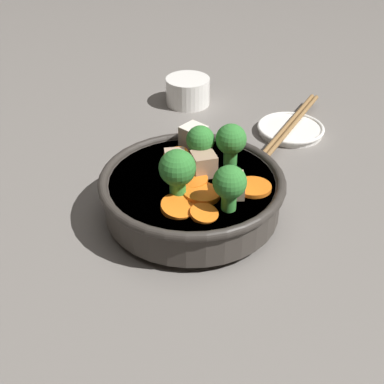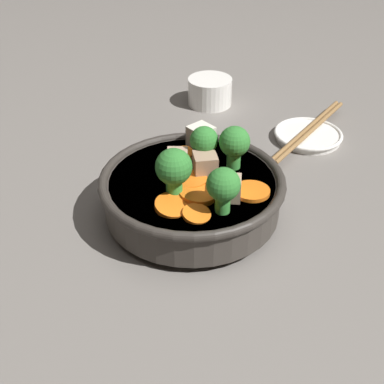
{
  "view_description": "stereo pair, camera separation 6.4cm",
  "coord_description": "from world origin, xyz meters",
  "px_view_note": "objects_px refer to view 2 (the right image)",
  "views": [
    {
      "loc": [
        0.14,
        -0.53,
        0.42
      ],
      "look_at": [
        0.0,
        0.0,
        0.04
      ],
      "focal_mm": 50.0,
      "sensor_mm": 36.0,
      "label": 1
    },
    {
      "loc": [
        0.2,
        -0.51,
        0.42
      ],
      "look_at": [
        0.0,
        0.0,
        0.04
      ],
      "focal_mm": 50.0,
      "sensor_mm": 36.0,
      "label": 2
    }
  ],
  "objects_px": {
    "side_saucer": "(308,135)",
    "stirfry_bowl": "(193,189)",
    "chopsticks_pair": "(309,130)",
    "tea_cup": "(210,91)"
  },
  "relations": [
    {
      "from": "side_saucer",
      "to": "stirfry_bowl",
      "type": "bearing_deg",
      "value": -111.02
    },
    {
      "from": "side_saucer",
      "to": "chopsticks_pair",
      "type": "relative_size",
      "value": 0.46
    },
    {
      "from": "side_saucer",
      "to": "tea_cup",
      "type": "height_order",
      "value": "tea_cup"
    },
    {
      "from": "stirfry_bowl",
      "to": "tea_cup",
      "type": "height_order",
      "value": "stirfry_bowl"
    },
    {
      "from": "stirfry_bowl",
      "to": "side_saucer",
      "type": "height_order",
      "value": "stirfry_bowl"
    },
    {
      "from": "side_saucer",
      "to": "tea_cup",
      "type": "relative_size",
      "value": 1.39
    },
    {
      "from": "side_saucer",
      "to": "chopsticks_pair",
      "type": "height_order",
      "value": "chopsticks_pair"
    },
    {
      "from": "stirfry_bowl",
      "to": "tea_cup",
      "type": "bearing_deg",
      "value": 106.13
    },
    {
      "from": "stirfry_bowl",
      "to": "side_saucer",
      "type": "xyz_separation_m",
      "value": [
        0.1,
        0.25,
        -0.03
      ]
    },
    {
      "from": "tea_cup",
      "to": "chopsticks_pair",
      "type": "distance_m",
      "value": 0.2
    }
  ]
}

